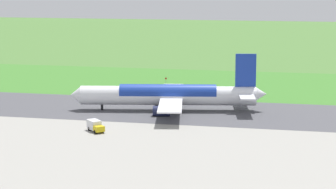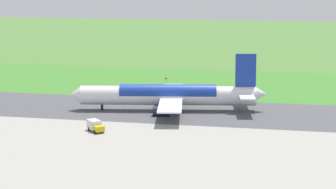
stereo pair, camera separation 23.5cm
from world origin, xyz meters
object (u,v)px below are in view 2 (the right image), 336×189
object	(u,v)px
no_stopping_sign	(166,81)
traffic_cone_orange	(157,85)
service_truck_baggage	(95,126)
airliner_main	(169,95)

from	to	relation	value
no_stopping_sign	traffic_cone_orange	bearing A→B (deg)	-17.36
service_truck_baggage	traffic_cone_orange	distance (m)	70.40
airliner_main	traffic_cone_orange	size ratio (longest dim) A/B	97.97
service_truck_baggage	traffic_cone_orange	world-z (taller)	service_truck_baggage
service_truck_baggage	no_stopping_sign	distance (m)	69.29
no_stopping_sign	service_truck_baggage	bearing A→B (deg)	88.72
airliner_main	traffic_cone_orange	xyz separation A→B (m)	(13.67, -41.78, -4.08)
service_truck_baggage	no_stopping_sign	size ratio (longest dim) A/B	1.97
airliner_main	service_truck_baggage	distance (m)	31.04
service_truck_baggage	no_stopping_sign	bearing A→B (deg)	-91.28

